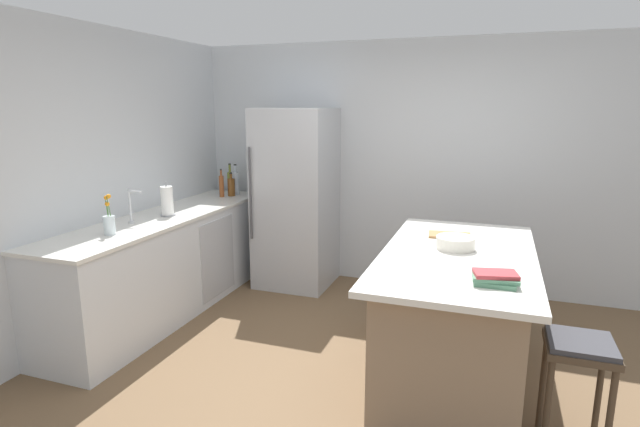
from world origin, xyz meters
The scene contains 17 objects.
ground_plane centered at (0.00, 0.00, 0.00)m, with size 7.20×7.20×0.00m, color brown.
wall_rear centered at (0.00, 2.25, 1.30)m, with size 6.00×0.10×2.60m, color silver.
wall_left centered at (-2.45, 0.00, 1.30)m, with size 0.10×6.00×2.60m, color silver.
counter_run_left centered at (-2.07, 0.72, 0.47)m, with size 0.68×2.78×0.94m.
kitchen_island centered at (0.59, 0.39, 0.47)m, with size 1.02×1.93×0.94m.
refrigerator centered at (-1.21, 1.83, 0.95)m, with size 0.77×0.77×1.91m.
bar_stool centered at (1.30, -0.21, 0.55)m, with size 0.36×0.36×0.68m.
sink_faucet centered at (-2.12, 0.34, 1.10)m, with size 0.15×0.05×0.30m.
flower_vase centered at (-2.03, -0.03, 1.04)m, with size 0.09×0.09×0.32m.
paper_towel_roll centered at (-2.03, 0.70, 1.07)m, with size 0.14×0.14×0.31m.
olive_oil_bottle centered at (-2.11, 2.00, 1.07)m, with size 0.06×0.06×0.34m.
soda_bottle centered at (-1.98, 1.90, 1.08)m, with size 0.08×0.08×0.35m.
whiskey_bottle centered at (-1.98, 1.80, 1.04)m, with size 0.08×0.08×0.26m.
vinegar_bottle centered at (-2.06, 1.72, 1.06)m, with size 0.05×0.05×0.31m.
cookbook_stack centered at (0.84, -0.18, 0.97)m, with size 0.26×0.20×0.07m.
mixing_bowl centered at (0.56, 0.48, 0.98)m, with size 0.27×0.27×0.09m.
cutting_board centered at (0.49, 0.82, 0.94)m, with size 0.34×0.23×0.02m.
Camera 1 is at (0.80, -3.05, 1.93)m, focal length 27.95 mm.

